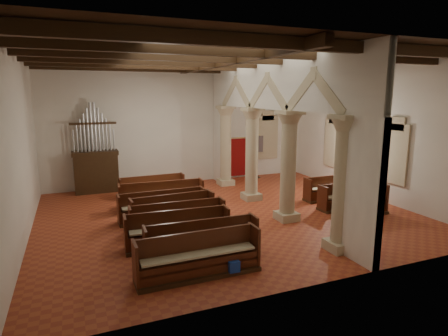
% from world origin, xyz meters
% --- Properties ---
extents(floor, '(14.00, 14.00, 0.00)m').
position_xyz_m(floor, '(0.00, 0.00, 0.00)').
color(floor, '#9C4022').
rests_on(floor, ground).
extents(ceiling, '(14.00, 14.00, 0.00)m').
position_xyz_m(ceiling, '(0.00, 0.00, 6.00)').
color(ceiling, '#312010').
rests_on(ceiling, wall_back).
extents(wall_back, '(14.00, 0.02, 6.00)m').
position_xyz_m(wall_back, '(0.00, 6.00, 3.00)').
color(wall_back, beige).
rests_on(wall_back, floor).
extents(wall_front, '(14.00, 0.02, 6.00)m').
position_xyz_m(wall_front, '(0.00, -6.00, 3.00)').
color(wall_front, beige).
rests_on(wall_front, floor).
extents(wall_left, '(0.02, 12.00, 6.00)m').
position_xyz_m(wall_left, '(-7.00, 0.00, 3.00)').
color(wall_left, beige).
rests_on(wall_left, floor).
extents(wall_right, '(0.02, 12.00, 6.00)m').
position_xyz_m(wall_right, '(7.00, 0.00, 3.00)').
color(wall_right, beige).
rests_on(wall_right, floor).
extents(ceiling_beams, '(13.80, 11.80, 0.30)m').
position_xyz_m(ceiling_beams, '(0.00, 0.00, 5.82)').
color(ceiling_beams, '#311F0F').
rests_on(ceiling_beams, wall_back).
extents(arcade, '(0.90, 11.90, 6.00)m').
position_xyz_m(arcade, '(1.80, 0.00, 3.56)').
color(arcade, tan).
rests_on(arcade, floor).
extents(window_right_a, '(0.03, 1.00, 2.20)m').
position_xyz_m(window_right_a, '(6.98, -1.50, 2.20)').
color(window_right_a, '#2E6853').
rests_on(window_right_a, wall_right).
extents(window_right_b, '(0.03, 1.00, 2.20)m').
position_xyz_m(window_right_b, '(6.98, 2.50, 2.20)').
color(window_right_b, '#2E6853').
rests_on(window_right_b, wall_right).
extents(window_back, '(1.00, 0.03, 2.20)m').
position_xyz_m(window_back, '(5.00, 5.98, 2.20)').
color(window_back, '#2E6853').
rests_on(window_back, wall_back).
extents(pipe_organ, '(2.10, 0.85, 4.40)m').
position_xyz_m(pipe_organ, '(-4.50, 5.50, 1.37)').
color(pipe_organ, '#311F0F').
rests_on(pipe_organ, floor).
extents(lectern, '(0.52, 0.54, 1.18)m').
position_xyz_m(lectern, '(-3.84, 5.49, 0.49)').
color(lectern, '#321910').
rests_on(lectern, floor).
extents(dossal_curtain, '(1.80, 0.07, 2.17)m').
position_xyz_m(dossal_curtain, '(3.50, 5.92, 1.17)').
color(dossal_curtain, maroon).
rests_on(dossal_curtain, floor).
extents(processional_banner, '(0.58, 0.74, 2.56)m').
position_xyz_m(processional_banner, '(4.12, 5.42, 0.82)').
color(processional_banner, '#311F0F').
rests_on(processional_banner, floor).
extents(hymnal_box_a, '(0.30, 0.25, 0.29)m').
position_xyz_m(hymnal_box_a, '(-1.79, -4.75, 0.25)').
color(hymnal_box_a, navy).
rests_on(hymnal_box_a, floor).
extents(hymnal_box_b, '(0.45, 0.41, 0.36)m').
position_xyz_m(hymnal_box_b, '(-1.18, -2.35, 0.28)').
color(hymnal_box_b, '#162097').
rests_on(hymnal_box_b, floor).
extents(hymnal_box_c, '(0.43, 0.38, 0.36)m').
position_xyz_m(hymnal_box_c, '(-0.41, 0.02, 0.28)').
color(hymnal_box_c, '#18169A').
rests_on(hymnal_box_c, floor).
extents(tube_heater_a, '(1.03, 0.41, 0.10)m').
position_xyz_m(tube_heater_a, '(-1.40, -3.76, 0.16)').
color(tube_heater_a, silver).
rests_on(tube_heater_a, floor).
extents(tube_heater_b, '(0.99, 0.10, 0.10)m').
position_xyz_m(tube_heater_b, '(-2.64, -3.52, 0.16)').
color(tube_heater_b, silver).
rests_on(tube_heater_b, floor).
extents(nave_pew_0, '(3.27, 0.77, 1.15)m').
position_xyz_m(nave_pew_0, '(-2.65, -4.46, 0.38)').
color(nave_pew_0, '#311F0F').
rests_on(nave_pew_0, floor).
extents(nave_pew_1, '(3.32, 0.85, 1.09)m').
position_xyz_m(nave_pew_1, '(-2.20, -3.45, 0.36)').
color(nave_pew_1, '#311F0F').
rests_on(nave_pew_1, floor).
extents(nave_pew_2, '(3.25, 0.95, 1.12)m').
position_xyz_m(nave_pew_2, '(-2.62, -2.36, 0.37)').
color(nave_pew_2, '#311F0F').
rests_on(nave_pew_2, floor).
extents(nave_pew_3, '(3.24, 0.82, 1.06)m').
position_xyz_m(nave_pew_3, '(-2.33, -1.28, 0.35)').
color(nave_pew_3, '#311F0F').
rests_on(nave_pew_3, floor).
extents(nave_pew_4, '(3.02, 0.91, 1.13)m').
position_xyz_m(nave_pew_4, '(-2.31, -0.53, 0.37)').
color(nave_pew_4, '#311F0F').
rests_on(nave_pew_4, floor).
extents(nave_pew_5, '(3.25, 0.76, 1.09)m').
position_xyz_m(nave_pew_5, '(-2.50, 0.30, 0.36)').
color(nave_pew_5, '#311F0F').
rests_on(nave_pew_5, floor).
extents(nave_pew_6, '(3.46, 0.93, 1.13)m').
position_xyz_m(nave_pew_6, '(-2.21, 1.62, 0.37)').
color(nave_pew_6, '#311F0F').
rests_on(nave_pew_6, floor).
extents(nave_pew_7, '(2.63, 0.77, 0.95)m').
position_xyz_m(nave_pew_7, '(-2.26, 2.25, 0.32)').
color(nave_pew_7, '#311F0F').
rests_on(nave_pew_7, floor).
extents(nave_pew_8, '(2.96, 0.72, 0.97)m').
position_xyz_m(nave_pew_8, '(-2.20, 3.64, 0.32)').
color(nave_pew_8, '#311F0F').
rests_on(nave_pew_8, floor).
extents(aisle_pew_0, '(2.10, 0.79, 1.15)m').
position_xyz_m(aisle_pew_0, '(4.85, -2.06, 0.39)').
color(aisle_pew_0, '#311F0F').
rests_on(aisle_pew_0, floor).
extents(aisle_pew_1, '(2.08, 0.79, 1.06)m').
position_xyz_m(aisle_pew_1, '(4.64, -1.14, 0.36)').
color(aisle_pew_1, '#311F0F').
rests_on(aisle_pew_1, floor).
extents(aisle_pew_2, '(1.94, 0.70, 1.05)m').
position_xyz_m(aisle_pew_2, '(4.82, 0.19, 0.35)').
color(aisle_pew_2, '#311F0F').
rests_on(aisle_pew_2, floor).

